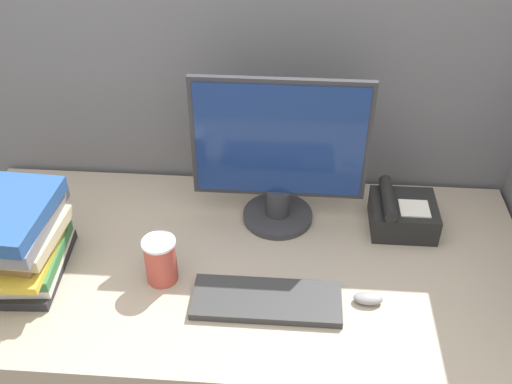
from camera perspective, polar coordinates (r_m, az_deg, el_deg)
The scene contains 8 objects.
cubicle_panel_rear at distance 2.00m, azimuth -0.68°, elevation 0.99°, with size 2.01×0.04×1.43m.
desk at distance 1.93m, azimuth -1.72°, elevation -14.80°, with size 1.61×0.78×0.75m.
monitor at distance 1.66m, azimuth 2.23°, elevation 3.29°, with size 0.49×0.21×0.45m.
keyboard at distance 1.53m, azimuth 1.02°, elevation -10.27°, with size 0.38×0.14×0.02m.
mouse at distance 1.56m, azimuth 10.64°, elevation -9.92°, with size 0.07×0.04×0.03m.
coffee_cup at distance 1.58m, azimuth -9.07°, elevation -6.43°, with size 0.09×0.09×0.13m.
book_stack at distance 1.65m, azimuth -21.91°, elevation -4.15°, with size 0.24×0.31×0.23m.
desk_telephone at distance 1.78m, azimuth 13.72°, elevation -2.02°, with size 0.18×0.18×0.12m.
Camera 1 is at (0.14, -0.80, 1.88)m, focal length 42.00 mm.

